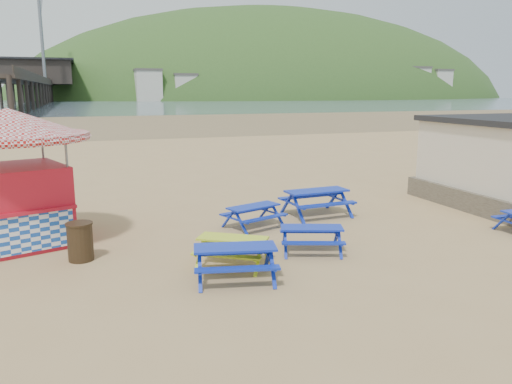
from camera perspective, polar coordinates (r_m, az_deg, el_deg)
name	(u,v)px	position (r m, az deg, el deg)	size (l,w,h in m)	color
ground	(287,235)	(14.51, 3.58, -4.89)	(400.00, 400.00, 0.00)	tan
wet_sand	(124,122)	(68.14, -14.87, 7.77)	(400.00, 400.00, 0.00)	olive
sea	(95,102)	(182.93, -17.91, 9.77)	(400.00, 400.00, 0.00)	#465865
picnic_table_blue_a	(254,217)	(15.13, -0.29, -2.83)	(1.97, 1.77, 0.68)	#0030B7
picnic_table_blue_b	(316,203)	(16.66, 6.93, -1.23)	(2.17, 1.80, 0.87)	#0030B7
picnic_table_blue_d	(235,263)	(11.10, -2.39, -8.07)	(2.07, 1.80, 0.75)	#0030B7
picnic_table_blue_e	(311,239)	(12.99, 6.36, -5.39)	(1.92, 1.74, 0.66)	#0030B7
picnic_table_yellow	(233,251)	(11.96, -2.66, -6.77)	(2.09, 2.00, 0.69)	#C5D11D
ice_cream_kiosk	(12,160)	(14.54, -26.13, 3.27)	(5.19, 5.19, 3.66)	red
litter_bin	(80,241)	(12.97, -19.45, -5.33)	(0.65, 0.65, 0.95)	#332615
pier	(39,86)	(191.45, -23.57, 11.07)	(24.00, 220.00, 39.29)	black
headland_town	(275,117)	(260.97, 2.16, 8.52)	(264.00, 144.00, 108.00)	#2D4C1E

